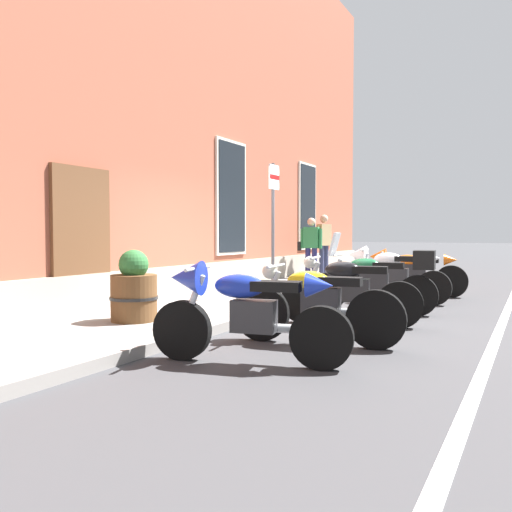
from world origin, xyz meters
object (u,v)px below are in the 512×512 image
object	(u,v)px
motorcycle_white_sport	(389,272)
barrel_planter	(134,291)
motorcycle_blue_sport	(241,308)
motorcycle_yellow_naked	(315,304)
motorcycle_green_touring	(378,280)
pedestrian_striped_shirt	(311,244)
pedestrian_tan_coat	(324,241)
motorcycle_orange_sport	(408,270)
parking_sign	(273,211)
motorcycle_black_naked	(349,291)

from	to	relation	value
motorcycle_white_sport	barrel_planter	size ratio (longest dim) A/B	2.19
motorcycle_blue_sport	motorcycle_yellow_naked	size ratio (longest dim) A/B	1.00
motorcycle_green_touring	pedestrian_striped_shirt	size ratio (longest dim) A/B	1.33
pedestrian_tan_coat	barrel_planter	distance (m)	8.32
motorcycle_green_touring	motorcycle_orange_sport	xyz separation A→B (m)	(2.74, 0.10, -0.01)
motorcycle_green_touring	motorcycle_orange_sport	distance (m)	2.75
motorcycle_blue_sport	motorcycle_orange_sport	xyz separation A→B (m)	(6.68, -0.21, -0.02)
motorcycle_blue_sport	pedestrian_striped_shirt	xyz separation A→B (m)	(8.44, 2.72, 0.45)
motorcycle_green_touring	parking_sign	size ratio (longest dim) A/B	0.86
pedestrian_striped_shirt	motorcycle_white_sport	bearing A→B (deg)	-137.25
motorcycle_black_naked	pedestrian_tan_coat	distance (m)	7.15
motorcycle_yellow_naked	motorcycle_white_sport	distance (m)	4.16
motorcycle_green_touring	motorcycle_white_sport	size ratio (longest dim) A/B	1.00
motorcycle_blue_sport	motorcycle_black_naked	xyz separation A→B (m)	(2.66, -0.24, -0.08)
motorcycle_yellow_naked	barrel_planter	size ratio (longest dim) A/B	2.13
parking_sign	motorcycle_blue_sport	bearing A→B (deg)	-157.82
motorcycle_orange_sport	pedestrian_striped_shirt	bearing A→B (deg)	59.00
motorcycle_white_sport	pedestrian_tan_coat	xyz separation A→B (m)	(3.82, 2.77, 0.50)
motorcycle_green_touring	motorcycle_blue_sport	bearing A→B (deg)	175.46
parking_sign	motorcycle_yellow_naked	bearing A→B (deg)	-145.15
motorcycle_white_sport	pedestrian_striped_shirt	size ratio (longest dim) A/B	1.32
barrel_planter	motorcycle_black_naked	bearing A→B (deg)	-53.85
motorcycle_green_touring	motorcycle_black_naked	bearing A→B (deg)	176.68
motorcycle_orange_sport	pedestrian_tan_coat	distance (m)	3.83
motorcycle_blue_sport	motorcycle_green_touring	xyz separation A→B (m)	(3.94, -0.31, -0.01)
motorcycle_black_naked	motorcycle_white_sport	bearing A→B (deg)	2.26
parking_sign	pedestrian_tan_coat	bearing A→B (deg)	11.02
motorcycle_white_sport	motorcycle_orange_sport	bearing A→B (deg)	-3.39
motorcycle_black_naked	motorcycle_orange_sport	distance (m)	4.02
motorcycle_yellow_naked	barrel_planter	world-z (taller)	barrel_planter
motorcycle_black_naked	barrel_planter	bearing A→B (deg)	126.15
pedestrian_striped_shirt	pedestrian_tan_coat	xyz separation A→B (m)	(0.74, -0.08, 0.07)
motorcycle_orange_sport	motorcycle_yellow_naked	bearing A→B (deg)	-178.92
motorcycle_yellow_naked	motorcycle_orange_sport	xyz separation A→B (m)	(5.48, 0.10, 0.07)
pedestrian_tan_coat	motorcycle_yellow_naked	bearing A→B (deg)	-159.69
motorcycle_black_naked	parking_sign	size ratio (longest dim) A/B	0.82
motorcycle_black_naked	parking_sign	distance (m)	2.60
motorcycle_orange_sport	pedestrian_tan_coat	xyz separation A→B (m)	(2.50, 2.85, 0.54)
motorcycle_yellow_naked	motorcycle_white_sport	world-z (taller)	motorcycle_white_sport
motorcycle_white_sport	barrel_planter	xyz separation A→B (m)	(-4.47, 2.32, -0.05)
motorcycle_yellow_naked	motorcycle_black_naked	size ratio (longest dim) A/B	1.02
motorcycle_black_naked	pedestrian_tan_coat	bearing A→B (deg)	23.81
motorcycle_yellow_naked	motorcycle_green_touring	distance (m)	2.74
motorcycle_yellow_naked	motorcycle_green_touring	xyz separation A→B (m)	(2.74, 0.00, 0.07)
motorcycle_white_sport	pedestrian_tan_coat	distance (m)	4.75
motorcycle_yellow_naked	parking_sign	world-z (taller)	parking_sign
pedestrian_striped_shirt	pedestrian_tan_coat	size ratio (longest dim) A/B	0.94
motorcycle_blue_sport	parking_sign	size ratio (longest dim) A/B	0.84
motorcycle_blue_sport	pedestrian_tan_coat	bearing A→B (deg)	16.04
pedestrian_striped_shirt	motorcycle_green_touring	bearing A→B (deg)	-146.05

